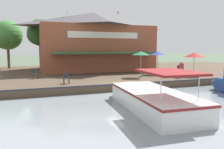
{
  "coord_description": "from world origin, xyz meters",
  "views": [
    {
      "loc": [
        15.32,
        -6.54,
        3.37
      ],
      "look_at": [
        -1.0,
        -0.7,
        1.3
      ],
      "focal_mm": 35.0,
      "sensor_mm": 36.0,
      "label": 1
    }
  ],
  "objects": [
    {
      "name": "tree_upstream_bank",
      "position": [
        -15.65,
        -5.64,
        5.38
      ],
      "size": [
        3.77,
        3.59,
        6.69
      ],
      "color": "brown",
      "rests_on": "quay_deck"
    },
    {
      "name": "patio_umbrella_near_quay_edge",
      "position": [
        -2.83,
        8.85,
        2.73
      ],
      "size": [
        2.12,
        2.12,
        2.42
      ],
      "color": "#B7B7B7",
      "rests_on": "quay_deck"
    },
    {
      "name": "motorboat_mid_row",
      "position": [
        4.57,
        -0.55,
        0.66
      ],
      "size": [
        7.98,
        3.07,
        2.26
      ],
      "color": "white",
      "rests_on": "river_water"
    },
    {
      "name": "patio_umbrella_by_entrance",
      "position": [
        -3.7,
        3.24,
        2.9
      ],
      "size": [
        1.81,
        1.81,
        2.53
      ],
      "color": "#B7B7B7",
      "rests_on": "quay_deck"
    },
    {
      "name": "quay_edge_fender",
      "position": [
        -0.1,
        0.0,
        0.65
      ],
      "size": [
        0.2,
        50.4,
        0.1
      ],
      "primitive_type": "cube",
      "color": "#2D2D33",
      "rests_on": "quay_deck"
    },
    {
      "name": "ground_plane",
      "position": [
        0.0,
        0.0,
        0.0
      ],
      "size": [
        220.0,
        220.0,
        0.0
      ],
      "primitive_type": "plane",
      "color": "#4C5B47"
    },
    {
      "name": "waterfront_restaurant",
      "position": [
        -13.16,
        1.04,
        4.4
      ],
      "size": [
        11.43,
        14.38,
        7.78
      ],
      "color": "brown",
      "rests_on": "quay_deck"
    },
    {
      "name": "cafe_chair_facing_river",
      "position": [
        -5.92,
        -6.47,
        1.08
      ],
      "size": [
        0.46,
        0.46,
        0.85
      ],
      "color": "#2D2D33",
      "rests_on": "quay_deck"
    },
    {
      "name": "person_mid_patio",
      "position": [
        -1.94,
        6.66,
        1.58
      ],
      "size": [
        0.45,
        0.45,
        1.59
      ],
      "color": "#337547",
      "rests_on": "quay_deck"
    },
    {
      "name": "cafe_chair_under_first_umbrella",
      "position": [
        -5.38,
        9.03,
        1.08
      ],
      "size": [
        0.46,
        0.46,
        0.85
      ],
      "color": "#2D2D33",
      "rests_on": "quay_deck"
    },
    {
      "name": "tree_downstream_bank",
      "position": [
        -17.99,
        -10.01,
        5.1
      ],
      "size": [
        4.23,
        4.03,
        6.63
      ],
      "color": "brown",
      "rests_on": "quay_deck"
    },
    {
      "name": "quay_deck",
      "position": [
        -11.0,
        0.0,
        0.3
      ],
      "size": [
        22.0,
        56.0,
        0.6
      ],
      "primitive_type": "cube",
      "color": "#4C3D2D",
      "rests_on": "ground"
    },
    {
      "name": "cafe_chair_mid_patio",
      "position": [
        -1.98,
        -4.19,
        1.08
      ],
      "size": [
        0.44,
        0.44,
        0.85
      ],
      "color": "#2D2D33",
      "rests_on": "quay_deck"
    },
    {
      "name": "patio_umbrella_mid_patio_left",
      "position": [
        -5.26,
        6.1,
        2.84
      ],
      "size": [
        1.77,
        1.77,
        2.47
      ],
      "color": "#B7B7B7",
      "rests_on": "quay_deck"
    }
  ]
}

